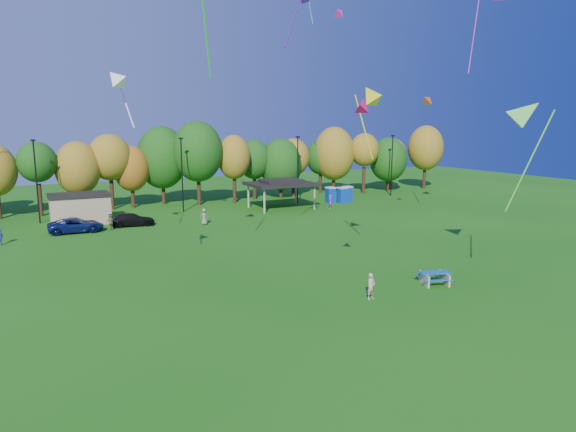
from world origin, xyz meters
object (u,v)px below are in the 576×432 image
porta_potties (340,195)px  picnic_table (434,277)px  car_c (76,225)px  car_b (74,225)px  kite_flyer (371,286)px  car_d (132,220)px

porta_potties → picnic_table: (-14.34, -34.08, -0.60)m
picnic_table → car_c: bearing=143.7°
porta_potties → picnic_table: 36.98m
picnic_table → car_b: (-20.15, 29.88, 0.18)m
porta_potties → kite_flyer: bearing=-120.0°
kite_flyer → car_b: (-14.55, 30.37, -0.14)m
car_b → car_d: 5.73m
car_c → car_d: bearing=-79.2°
kite_flyer → picnic_table: bearing=-8.4°
picnic_table → car_d: (-14.42, 30.04, 0.17)m
picnic_table → car_d: bearing=134.9°
kite_flyer → car_c: bearing=102.6°
picnic_table → kite_flyer: bearing=-155.8°
kite_flyer → car_c: 33.01m
car_d → picnic_table: bearing=-147.3°
porta_potties → car_d: size_ratio=0.80×
kite_flyer → car_d: (-8.82, 30.53, -0.15)m
car_b → porta_potties: bearing=-71.1°
porta_potties → car_b: 34.75m
car_b → kite_flyer: bearing=-142.4°
picnic_table → car_c: 35.41m
picnic_table → car_d: size_ratio=0.52×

